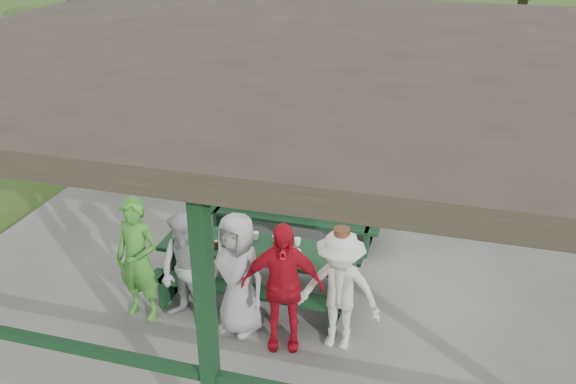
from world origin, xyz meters
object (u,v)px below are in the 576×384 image
(contestant_green, at_px, (138,260))
(spectator_blue, at_px, (246,137))
(picnic_table_near, at_px, (259,264))
(picnic_table_far, at_px, (299,201))
(contestant_red, at_px, (282,286))
(contestant_grey_left, at_px, (187,271))
(spectator_lblue, at_px, (315,163))
(contestant_white_fedora, at_px, (339,291))
(pickup_truck, at_px, (470,73))
(farm_trailer, at_px, (249,63))
(contestant_grey_mid, at_px, (238,274))
(spectator_grey, at_px, (437,178))

(contestant_green, xyz_separation_m, spectator_blue, (-0.05, 4.30, 0.10))
(contestant_green, bearing_deg, picnic_table_near, 39.84)
(picnic_table_far, distance_m, contestant_red, 2.99)
(contestant_green, bearing_deg, contestant_grey_left, 7.66)
(spectator_lblue, bearing_deg, picnic_table_far, 103.41)
(contestant_green, distance_m, contestant_white_fedora, 2.59)
(contestant_red, distance_m, pickup_truck, 11.89)
(farm_trailer, bearing_deg, picnic_table_far, -83.34)
(contestant_grey_mid, bearing_deg, contestant_white_fedora, 19.83)
(spectator_lblue, bearing_deg, contestant_white_fedora, 124.34)
(spectator_grey, distance_m, pickup_truck, 8.09)
(contestant_green, distance_m, contestant_red, 1.92)
(contestant_grey_left, xyz_separation_m, contestant_red, (1.25, -0.07, 0.05))
(contestant_grey_left, height_order, contestant_grey_mid, contestant_grey_mid)
(contestant_green, distance_m, spectator_grey, 5.01)
(contestant_grey_left, xyz_separation_m, contestant_grey_mid, (0.65, 0.07, 0.03))
(picnic_table_near, distance_m, contestant_red, 1.15)
(picnic_table_far, xyz_separation_m, spectator_lblue, (0.05, 0.89, 0.33))
(spectator_lblue, relative_size, spectator_grey, 0.96)
(contestant_red, bearing_deg, contestant_grey_mid, 154.91)
(picnic_table_near, relative_size, spectator_blue, 1.41)
(contestant_white_fedora, relative_size, spectator_grey, 0.96)
(spectator_lblue, bearing_deg, contestant_grey_left, 95.29)
(contestant_grey_mid, height_order, pickup_truck, contestant_grey_mid)
(contestant_grey_left, height_order, contestant_white_fedora, contestant_white_fedora)
(pickup_truck, bearing_deg, contestant_white_fedora, 173.42)
(contestant_red, xyz_separation_m, pickup_truck, (2.04, 11.71, -0.25))
(contestant_grey_mid, xyz_separation_m, pickup_truck, (2.64, 11.57, -0.23))
(contestant_grey_mid, xyz_separation_m, contestant_red, (0.60, -0.13, 0.02))
(contestant_grey_mid, relative_size, spectator_grey, 0.96)
(contestant_white_fedora, distance_m, spectator_blue, 4.95)
(contestant_green, height_order, contestant_grey_left, contestant_green)
(pickup_truck, distance_m, farm_trailer, 6.38)
(pickup_truck, bearing_deg, spectator_grey, 176.99)
(spectator_grey, relative_size, farm_trailer, 0.44)
(contestant_white_fedora, relative_size, farm_trailer, 0.42)
(picnic_table_near, xyz_separation_m, pickup_truck, (2.64, 10.79, 0.11))
(picnic_table_far, relative_size, contestant_green, 1.66)
(spectator_blue, bearing_deg, spectator_grey, -177.62)
(contestant_grey_left, bearing_deg, contestant_white_fedora, 19.70)
(picnic_table_near, height_order, contestant_green, contestant_green)
(contestant_grey_mid, height_order, spectator_blue, spectator_blue)
(contestant_green, distance_m, pickup_truck, 12.31)
(picnic_table_near, distance_m, picnic_table_far, 2.00)
(contestant_grey_left, bearing_deg, pickup_truck, 91.12)
(spectator_lblue, distance_m, pickup_truck, 8.31)
(picnic_table_far, height_order, contestant_green, contestant_green)
(contestant_grey_mid, distance_m, contestant_white_fedora, 1.26)
(picnic_table_near, relative_size, contestant_red, 1.59)
(picnic_table_near, bearing_deg, contestant_grey_left, -127.56)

